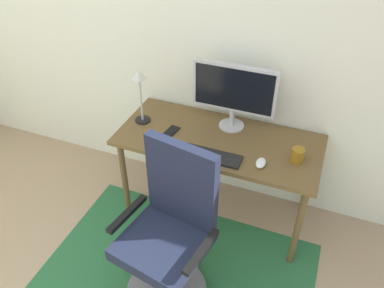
{
  "coord_description": "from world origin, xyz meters",
  "views": [
    {
      "loc": [
        0.93,
        -0.23,
        2.28
      ],
      "look_at": [
        0.22,
        1.57,
        0.82
      ],
      "focal_mm": 35.98,
      "sensor_mm": 36.0,
      "label": 1
    }
  ],
  "objects_px": {
    "coffee_cup": "(297,155)",
    "office_chair": "(170,242)",
    "desk": "(218,147)",
    "computer_mouse": "(261,163)",
    "monitor": "(234,91)",
    "desk_lamp": "(140,88)",
    "cell_phone": "(171,132)",
    "keyboard": "(208,155)"
  },
  "relations": [
    {
      "from": "cell_phone",
      "to": "coffee_cup",
      "type": "bearing_deg",
      "value": 8.5
    },
    {
      "from": "keyboard",
      "to": "computer_mouse",
      "type": "height_order",
      "value": "computer_mouse"
    },
    {
      "from": "computer_mouse",
      "to": "desk_lamp",
      "type": "bearing_deg",
      "value": 169.21
    },
    {
      "from": "desk_lamp",
      "to": "office_chair",
      "type": "bearing_deg",
      "value": -54.17
    },
    {
      "from": "keyboard",
      "to": "cell_phone",
      "type": "bearing_deg",
      "value": 154.77
    },
    {
      "from": "desk",
      "to": "desk_lamp",
      "type": "bearing_deg",
      "value": 179.88
    },
    {
      "from": "computer_mouse",
      "to": "desk_lamp",
      "type": "height_order",
      "value": "desk_lamp"
    },
    {
      "from": "coffee_cup",
      "to": "desk_lamp",
      "type": "xyz_separation_m",
      "value": [
        -1.12,
        0.06,
        0.22
      ]
    },
    {
      "from": "cell_phone",
      "to": "office_chair",
      "type": "distance_m",
      "value": 0.8
    },
    {
      "from": "desk",
      "to": "computer_mouse",
      "type": "distance_m",
      "value": 0.39
    },
    {
      "from": "coffee_cup",
      "to": "desk_lamp",
      "type": "relative_size",
      "value": 0.24
    },
    {
      "from": "computer_mouse",
      "to": "cell_phone",
      "type": "distance_m",
      "value": 0.68
    },
    {
      "from": "keyboard",
      "to": "desk_lamp",
      "type": "relative_size",
      "value": 1.07
    },
    {
      "from": "coffee_cup",
      "to": "office_chair",
      "type": "xyz_separation_m",
      "value": [
        -0.58,
        -0.69,
        -0.31
      ]
    },
    {
      "from": "keyboard",
      "to": "coffee_cup",
      "type": "bearing_deg",
      "value": 16.19
    },
    {
      "from": "computer_mouse",
      "to": "office_chair",
      "type": "relative_size",
      "value": 0.1
    },
    {
      "from": "monitor",
      "to": "office_chair",
      "type": "height_order",
      "value": "monitor"
    },
    {
      "from": "monitor",
      "to": "coffee_cup",
      "type": "relative_size",
      "value": 5.87
    },
    {
      "from": "desk",
      "to": "cell_phone",
      "type": "relative_size",
      "value": 9.97
    },
    {
      "from": "computer_mouse",
      "to": "office_chair",
      "type": "xyz_separation_m",
      "value": [
        -0.38,
        -0.57,
        -0.28
      ]
    },
    {
      "from": "cell_phone",
      "to": "desk_lamp",
      "type": "bearing_deg",
      "value": 176.33
    },
    {
      "from": "cell_phone",
      "to": "desk_lamp",
      "type": "distance_m",
      "value": 0.37
    },
    {
      "from": "desk",
      "to": "computer_mouse",
      "type": "relative_size",
      "value": 13.43
    },
    {
      "from": "coffee_cup",
      "to": "office_chair",
      "type": "distance_m",
      "value": 0.95
    },
    {
      "from": "monitor",
      "to": "cell_phone",
      "type": "relative_size",
      "value": 4.14
    },
    {
      "from": "computer_mouse",
      "to": "coffee_cup",
      "type": "relative_size",
      "value": 1.05
    },
    {
      "from": "computer_mouse",
      "to": "coffee_cup",
      "type": "bearing_deg",
      "value": 30.32
    },
    {
      "from": "coffee_cup",
      "to": "desk_lamp",
      "type": "distance_m",
      "value": 1.14
    },
    {
      "from": "keyboard",
      "to": "cell_phone",
      "type": "distance_m",
      "value": 0.37
    },
    {
      "from": "desk",
      "to": "computer_mouse",
      "type": "xyz_separation_m",
      "value": [
        0.33,
        -0.17,
        0.09
      ]
    },
    {
      "from": "desk_lamp",
      "to": "computer_mouse",
      "type": "bearing_deg",
      "value": -10.79
    },
    {
      "from": "desk",
      "to": "monitor",
      "type": "relative_size",
      "value": 2.41
    },
    {
      "from": "monitor",
      "to": "coffee_cup",
      "type": "height_order",
      "value": "monitor"
    },
    {
      "from": "desk",
      "to": "monitor",
      "type": "xyz_separation_m",
      "value": [
        0.04,
        0.17,
        0.36
      ]
    },
    {
      "from": "computer_mouse",
      "to": "desk_lamp",
      "type": "xyz_separation_m",
      "value": [
        -0.92,
        0.17,
        0.26
      ]
    },
    {
      "from": "desk",
      "to": "office_chair",
      "type": "height_order",
      "value": "office_chair"
    },
    {
      "from": "computer_mouse",
      "to": "keyboard",
      "type": "bearing_deg",
      "value": -173.66
    },
    {
      "from": "computer_mouse",
      "to": "office_chair",
      "type": "height_order",
      "value": "office_chair"
    },
    {
      "from": "desk_lamp",
      "to": "monitor",
      "type": "bearing_deg",
      "value": 15.4
    },
    {
      "from": "desk",
      "to": "coffee_cup",
      "type": "distance_m",
      "value": 0.55
    },
    {
      "from": "desk",
      "to": "keyboard",
      "type": "height_order",
      "value": "keyboard"
    },
    {
      "from": "keyboard",
      "to": "office_chair",
      "type": "xyz_separation_m",
      "value": [
        -0.04,
        -0.53,
        -0.27
      ]
    }
  ]
}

